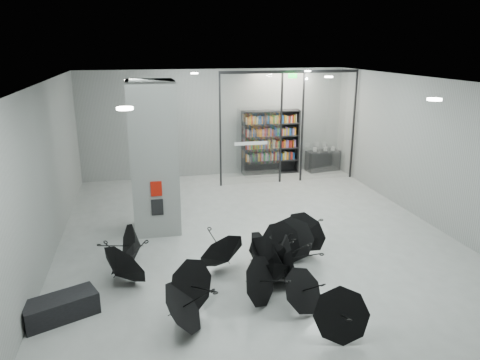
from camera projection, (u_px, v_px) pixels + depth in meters
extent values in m
plane|color=gray|center=(265.00, 251.00, 10.99)|extent=(14.00, 14.00, 0.00)
cube|color=gray|center=(268.00, 85.00, 9.83)|extent=(10.00, 14.00, 0.02)
cube|color=slate|center=(216.00, 123.00, 16.95)|extent=(10.00, 0.02, 4.00)
cube|color=slate|center=(36.00, 187.00, 9.36)|extent=(0.02, 14.00, 4.00)
cube|color=slate|center=(455.00, 161.00, 11.46)|extent=(0.02, 14.00, 4.00)
cube|color=slate|center=(154.00, 158.00, 11.75)|extent=(1.20, 1.20, 4.00)
cube|color=#A50A07|center=(156.00, 189.00, 11.36)|extent=(0.28, 0.04, 0.38)
cube|color=black|center=(157.00, 207.00, 11.50)|extent=(0.30, 0.03, 0.42)
cube|color=#0CE533|center=(293.00, 76.00, 15.34)|extent=(0.30, 0.06, 0.15)
cube|color=silver|center=(251.00, 129.00, 15.76)|extent=(2.20, 0.02, 3.95)
cube|color=silver|center=(328.00, 126.00, 16.37)|extent=(2.00, 0.02, 3.95)
cube|color=black|center=(220.00, 130.00, 15.53)|extent=(0.06, 0.06, 4.00)
cube|color=black|center=(281.00, 128.00, 15.99)|extent=(0.06, 0.06, 4.00)
cube|color=black|center=(302.00, 127.00, 16.16)|extent=(0.06, 0.06, 4.00)
cube|color=black|center=(353.00, 125.00, 16.58)|extent=(0.06, 0.06, 4.00)
cube|color=black|center=(291.00, 72.00, 15.49)|extent=(5.00, 0.08, 0.10)
cube|color=black|center=(60.00, 308.00, 8.25)|extent=(1.42, 1.03, 0.42)
cube|color=black|center=(323.00, 161.00, 17.94)|extent=(1.42, 0.76, 0.81)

